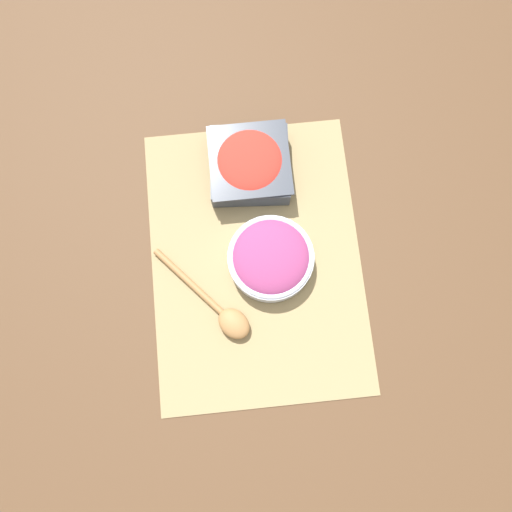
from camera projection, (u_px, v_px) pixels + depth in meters
The scene contains 5 objects.
ground_plane at pixel (256, 260), 0.94m from camera, with size 3.00×3.00×0.00m, color #513823.
placemat at pixel (256, 260), 0.93m from camera, with size 0.53×0.39×0.00m.
onion_bowl at pixel (271, 258), 0.90m from camera, with size 0.16×0.16×0.06m.
tomato_bowl at pixel (250, 164), 0.94m from camera, with size 0.16×0.16×0.06m.
wooden_spoon at pixel (223, 314), 0.90m from camera, with size 0.19×0.18×0.03m.
Camera 1 is at (0.18, -0.02, 0.92)m, focal length 35.00 mm.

